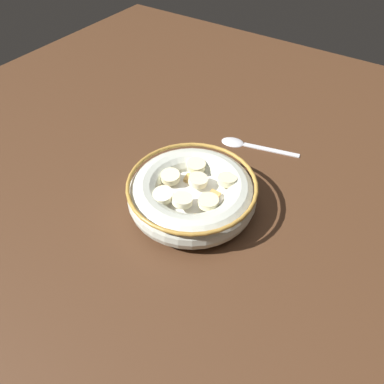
# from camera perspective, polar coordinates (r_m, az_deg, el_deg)

# --- Properties ---
(ground_plane) EXTENTS (1.31, 1.31, 0.02)m
(ground_plane) POSITION_cam_1_polar(r_m,az_deg,el_deg) (0.59, 0.00, -2.76)
(ground_plane) COLOR #472B19
(cereal_bowl) EXTENTS (0.20, 0.20, 0.05)m
(cereal_bowl) POSITION_cam_1_polar(r_m,az_deg,el_deg) (0.56, 0.00, -0.22)
(cereal_bowl) COLOR beige
(cereal_bowl) RESTS_ON ground_plane
(spoon) EXTENTS (0.05, 0.15, 0.01)m
(spoon) POSITION_cam_1_polar(r_m,az_deg,el_deg) (0.70, 7.87, 7.48)
(spoon) COLOR silver
(spoon) RESTS_ON ground_plane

